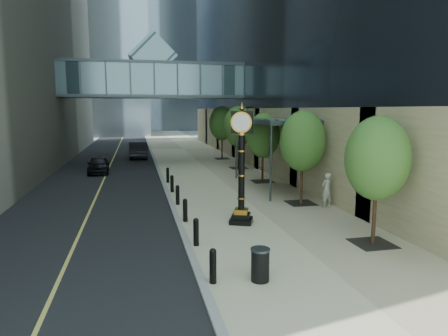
% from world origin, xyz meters
% --- Properties ---
extents(ground, '(320.00, 320.00, 0.00)m').
position_xyz_m(ground, '(0.00, 0.00, 0.00)').
color(ground, gray).
rests_on(ground, ground).
extents(road, '(8.00, 180.00, 0.02)m').
position_xyz_m(road, '(-7.00, 40.00, 0.01)').
color(road, black).
rests_on(road, ground).
extents(sidewalk, '(8.00, 180.00, 0.06)m').
position_xyz_m(sidewalk, '(1.00, 40.00, 0.03)').
color(sidewalk, '#BDB591').
rests_on(sidewalk, ground).
extents(curb, '(0.25, 180.00, 0.07)m').
position_xyz_m(curb, '(-3.00, 40.00, 0.04)').
color(curb, gray).
rests_on(curb, ground).
extents(distant_tower_c, '(22.00, 22.00, 65.00)m').
position_xyz_m(distant_tower_c, '(-6.00, 120.00, 32.50)').
color(distant_tower_c, '#9AB3C2').
rests_on(distant_tower_c, ground).
extents(skywalk, '(17.00, 4.20, 5.80)m').
position_xyz_m(skywalk, '(-3.00, 28.00, 7.71)').
color(skywalk, slate).
rests_on(skywalk, ground).
extents(entrance_canopy, '(3.00, 8.00, 4.38)m').
position_xyz_m(entrance_canopy, '(3.48, 14.00, 4.19)').
color(entrance_canopy, '#383F44').
rests_on(entrance_canopy, ground).
extents(bollard_row, '(0.20, 16.20, 0.90)m').
position_xyz_m(bollard_row, '(-2.70, 9.00, 0.51)').
color(bollard_row, black).
rests_on(bollard_row, sidewalk).
extents(street_trees, '(2.52, 28.39, 5.18)m').
position_xyz_m(street_trees, '(3.60, 17.14, 3.36)').
color(street_trees, black).
rests_on(street_trees, sidewalk).
extents(street_clock, '(1.22, 1.22, 4.99)m').
position_xyz_m(street_clock, '(-0.38, 6.65, 2.22)').
color(street_clock, black).
rests_on(street_clock, sidewalk).
extents(trash_bin, '(0.54, 0.54, 0.90)m').
position_xyz_m(trash_bin, '(-1.36, 0.85, 0.51)').
color(trash_bin, black).
rests_on(trash_bin, sidewalk).
extents(pedestrian, '(0.73, 0.59, 1.73)m').
position_xyz_m(pedestrian, '(4.50, 8.46, 0.93)').
color(pedestrian, '#A6A398').
rests_on(pedestrian, sidewalk).
extents(car_near, '(1.73, 3.94, 1.32)m').
position_xyz_m(car_near, '(-7.61, 22.54, 0.68)').
color(car_near, black).
rests_on(car_near, road).
extents(car_far, '(1.91, 5.11, 1.67)m').
position_xyz_m(car_far, '(-4.54, 31.79, 0.85)').
color(car_far, black).
rests_on(car_far, road).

